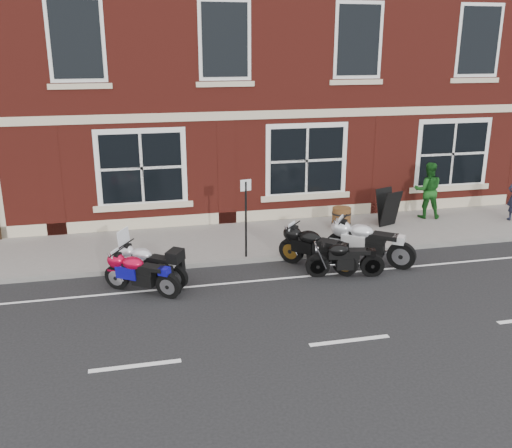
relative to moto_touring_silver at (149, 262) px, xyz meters
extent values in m
plane|color=black|center=(3.56, -0.64, -0.53)|extent=(80.00, 80.00, 0.00)
cube|color=slate|center=(3.56, 2.36, -0.47)|extent=(30.00, 3.00, 0.12)
cube|color=slate|center=(3.56, 0.78, -0.47)|extent=(30.00, 0.16, 0.12)
cube|color=maroon|center=(3.56, 9.86, 5.47)|extent=(24.00, 12.00, 12.00)
cylinder|color=black|center=(-0.49, 0.38, -0.22)|extent=(0.55, 0.46, 0.60)
cylinder|color=black|center=(0.59, -0.45, -0.22)|extent=(0.55, 0.46, 0.60)
cube|color=black|center=(0.01, -0.01, 0.09)|extent=(0.73, 0.64, 0.21)
ellipsoid|color=#B4B4B9|center=(-0.10, 0.08, 0.21)|extent=(0.62, 0.59, 0.30)
cube|color=black|center=(0.31, -0.24, 0.17)|extent=(0.56, 0.51, 0.09)
cube|color=silver|center=(-0.47, 0.37, 0.55)|extent=(0.27, 0.33, 0.42)
cylinder|color=black|center=(-0.73, -0.16, -0.23)|extent=(0.56, 0.44, 0.60)
cylinder|color=black|center=(0.38, -0.93, -0.23)|extent=(0.56, 0.44, 0.60)
cube|color=black|center=(-0.21, -0.51, 0.09)|extent=(0.74, 0.61, 0.20)
ellipsoid|color=#9E0626|center=(-0.32, -0.43, 0.20)|extent=(0.62, 0.57, 0.30)
cube|color=black|center=(0.10, -0.73, 0.16)|extent=(0.56, 0.49, 0.09)
cylinder|color=black|center=(3.64, 0.54, -0.19)|extent=(0.55, 0.58, 0.67)
cylinder|color=black|center=(4.67, -0.57, -0.19)|extent=(0.55, 0.58, 0.67)
cube|color=black|center=(4.12, 0.02, 0.16)|extent=(0.75, 0.78, 0.23)
ellipsoid|color=black|center=(4.01, 0.14, 0.29)|extent=(0.67, 0.68, 0.33)
cube|color=black|center=(4.41, -0.28, 0.25)|extent=(0.59, 0.61, 0.10)
cylinder|color=black|center=(4.92, 0.53, -0.17)|extent=(0.65, 0.56, 0.72)
cylinder|color=black|center=(6.19, -0.49, -0.17)|extent=(0.65, 0.56, 0.72)
cube|color=black|center=(5.51, 0.05, 0.21)|extent=(0.87, 0.77, 0.25)
ellipsoid|color=#B7B8BC|center=(5.38, 0.16, 0.35)|extent=(0.74, 0.71, 0.36)
cube|color=black|center=(5.86, -0.23, 0.30)|extent=(0.66, 0.61, 0.11)
cylinder|color=black|center=(3.97, -0.51, -0.23)|extent=(0.59, 0.24, 0.58)
cylinder|color=black|center=(5.27, -0.78, -0.23)|extent=(0.59, 0.24, 0.58)
cube|color=black|center=(4.58, -0.63, 0.08)|extent=(0.76, 0.36, 0.20)
ellipsoid|color=black|center=(4.44, -0.60, 0.19)|extent=(0.57, 0.43, 0.29)
cube|color=black|center=(4.93, -0.71, 0.15)|extent=(0.54, 0.33, 0.09)
imported|color=#154C17|center=(8.83, 3.08, 0.48)|extent=(1.04, 0.92, 1.78)
cylinder|color=#453212|center=(5.78, 2.60, -0.08)|extent=(0.55, 0.55, 0.64)
cylinder|color=black|center=(5.78, 2.60, -0.24)|extent=(0.58, 0.58, 0.05)
cylinder|color=black|center=(5.78, 2.60, 0.07)|extent=(0.58, 0.58, 0.05)
cylinder|color=black|center=(2.51, 0.91, 0.59)|extent=(0.05, 0.05, 1.99)
cube|color=silver|center=(2.51, 0.91, 1.50)|extent=(0.29, 0.08, 0.29)
camera|label=1|loc=(-0.35, -12.66, 4.85)|focal=40.00mm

